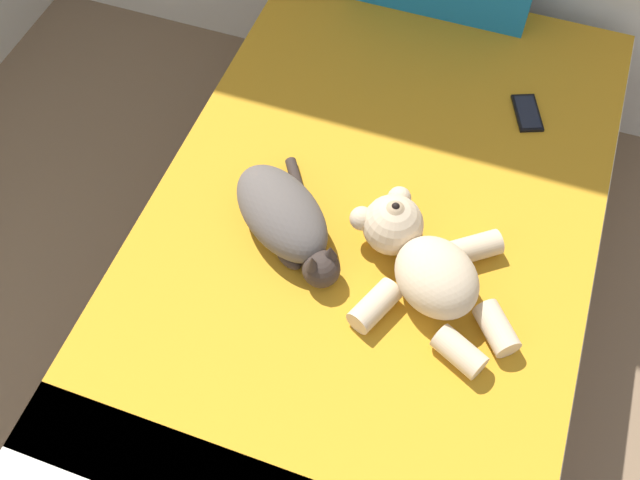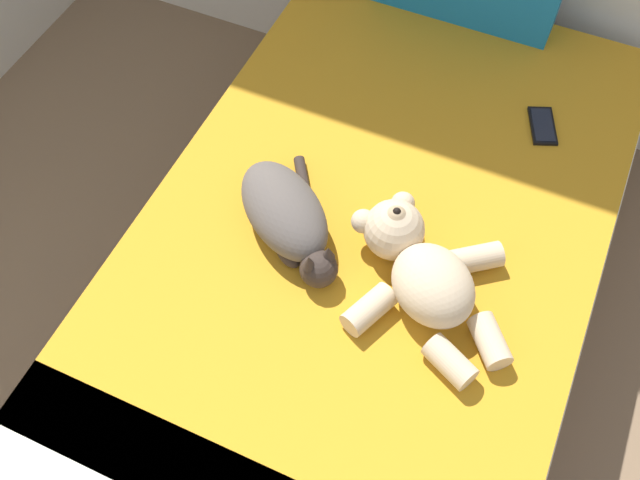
% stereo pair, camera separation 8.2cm
% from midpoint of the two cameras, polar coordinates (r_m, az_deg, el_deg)
% --- Properties ---
extents(bed, '(1.26, 2.09, 0.54)m').
position_cam_midpoint_polar(bed, '(2.21, 2.50, -2.55)').
color(bed, brown).
rests_on(bed, ground_plane).
extents(cat, '(0.39, 0.40, 0.15)m').
position_cam_midpoint_polar(cat, '(1.91, -3.96, 1.68)').
color(cat, '#59514C').
rests_on(cat, bed).
extents(teddy_bear, '(0.50, 0.44, 0.17)m').
position_cam_midpoint_polar(teddy_bear, '(1.84, 6.92, -1.88)').
color(teddy_bear, beige).
rests_on(teddy_bear, bed).
extents(cell_phone, '(0.12, 0.16, 0.01)m').
position_cam_midpoint_polar(cell_phone, '(2.30, 15.10, 9.66)').
color(cell_phone, black).
rests_on(cell_phone, bed).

